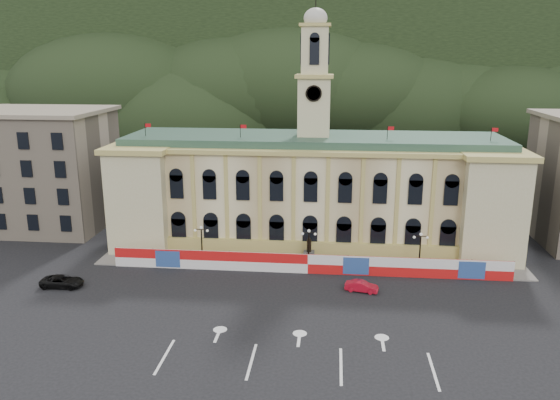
# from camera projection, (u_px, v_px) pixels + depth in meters

# --- Properties ---
(ground) EXTENTS (260.00, 260.00, 0.00)m
(ground) POSITION_uv_depth(u_px,v_px,m) (300.00, 331.00, 54.29)
(ground) COLOR black
(ground) RESTS_ON ground
(lane_markings) EXTENTS (26.00, 10.00, 0.02)m
(lane_markings) POSITION_uv_depth(u_px,v_px,m) (297.00, 358.00, 49.48)
(lane_markings) COLOR white
(lane_markings) RESTS_ON ground
(hill_ridge) EXTENTS (230.00, 80.00, 64.00)m
(hill_ridge) POSITION_uv_depth(u_px,v_px,m) (326.00, 79.00, 166.62)
(hill_ridge) COLOR black
(hill_ridge) RESTS_ON ground
(city_hall) EXTENTS (56.20, 17.60, 37.10)m
(city_hall) POSITION_uv_depth(u_px,v_px,m) (313.00, 189.00, 78.85)
(city_hall) COLOR beige
(city_hall) RESTS_ON ground
(side_building_left) EXTENTS (21.00, 17.00, 18.60)m
(side_building_left) POSITION_uv_depth(u_px,v_px,m) (41.00, 169.00, 85.76)
(side_building_left) COLOR #BBA890
(side_building_left) RESTS_ON ground
(hoarding_fence) EXTENTS (50.00, 0.44, 2.50)m
(hoarding_fence) POSITION_uv_depth(u_px,v_px,m) (308.00, 264.00, 68.46)
(hoarding_fence) COLOR red
(hoarding_fence) RESTS_ON ground
(pavement) EXTENTS (56.00, 5.50, 0.16)m
(pavement) POSITION_uv_depth(u_px,v_px,m) (309.00, 265.00, 71.34)
(pavement) COLOR slate
(pavement) RESTS_ON ground
(statue) EXTENTS (1.40, 1.40, 3.72)m
(statue) POSITION_uv_depth(u_px,v_px,m) (309.00, 256.00, 71.30)
(statue) COLOR #595651
(statue) RESTS_ON ground
(lamp_left) EXTENTS (1.96, 0.44, 5.15)m
(lamp_left) POSITION_uv_depth(u_px,v_px,m) (202.00, 241.00, 71.19)
(lamp_left) COLOR black
(lamp_left) RESTS_ON ground
(lamp_center) EXTENTS (1.96, 0.44, 5.15)m
(lamp_center) POSITION_uv_depth(u_px,v_px,m) (309.00, 245.00, 69.86)
(lamp_center) COLOR black
(lamp_center) RESTS_ON ground
(lamp_right) EXTENTS (1.96, 0.44, 5.15)m
(lamp_right) POSITION_uv_depth(u_px,v_px,m) (420.00, 249.00, 68.52)
(lamp_right) COLOR black
(lamp_right) RESTS_ON ground
(red_sedan) EXTENTS (2.85, 4.36, 1.26)m
(red_sedan) POSITION_uv_depth(u_px,v_px,m) (362.00, 286.00, 63.25)
(red_sedan) COLOR #B30C1F
(red_sedan) RESTS_ON ground
(black_suv) EXTENTS (2.58, 5.11, 1.38)m
(black_suv) POSITION_uv_depth(u_px,v_px,m) (62.00, 281.00, 64.48)
(black_suv) COLOR black
(black_suv) RESTS_ON ground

